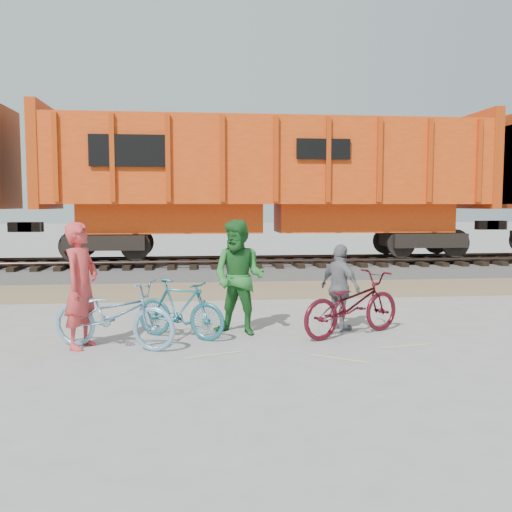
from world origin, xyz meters
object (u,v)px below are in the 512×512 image
Objects in this scene: hopper_car_center at (269,180)px; person_solo at (81,285)px; person_woman at (340,288)px; bicycle_blue at (114,314)px; person_man at (239,277)px; bicycle_teal at (180,309)px; bicycle_maroon at (352,304)px.

hopper_car_center is 7.16× the size of person_solo.
hopper_car_center is 8.66m from person_woman.
bicycle_blue is 1.03× the size of person_man.
person_woman reaches higher than bicycle_blue.
person_man is at bearing -48.69° from bicycle_blue.
hopper_car_center is at bearing 107.02° from person_man.
bicycle_blue is (-3.63, -9.22, -2.47)m from hopper_car_center.
person_solo reaches higher than bicycle_teal.
bicycle_blue is at bearing -111.52° from hopper_car_center.
hopper_car_center is at bearing -4.70° from person_solo.
bicycle_teal is 2.90m from bicycle_maroon.
bicycle_maroon is at bearing -88.26° from hopper_car_center.
bicycle_maroon is 1.05× the size of person_man.
bicycle_teal is at bearing 65.84° from person_woman.
person_man is at bearing -48.70° from bicycle_teal.
person_solo is 0.99× the size of person_man.
person_man reaches higher than bicycle_blue.
hopper_car_center reaches higher than bicycle_teal.
bicycle_maroon is at bearing -65.69° from person_solo.
bicycle_blue is at bearing 72.51° from person_woman.
person_woman is (2.80, 0.30, 0.27)m from bicycle_teal.
person_man is 1.81m from person_woman.
bicycle_teal is at bearing -53.26° from person_solo.
person_man is (-1.63, -8.46, -2.02)m from hopper_car_center.
bicycle_maroon is at bearing -62.08° from bicycle_teal.
person_woman is (-0.10, 0.40, 0.22)m from bicycle_maroon.
bicycle_teal is 2.83m from person_woman.
person_solo is (-1.50, -0.46, 0.48)m from bicycle_teal.
bicycle_teal is at bearing -40.27° from bicycle_blue.
person_woman is at bearing 30.97° from person_man.
person_woman is (0.17, -8.36, -2.24)m from hopper_car_center.
bicycle_blue is 0.99× the size of bicycle_maroon.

